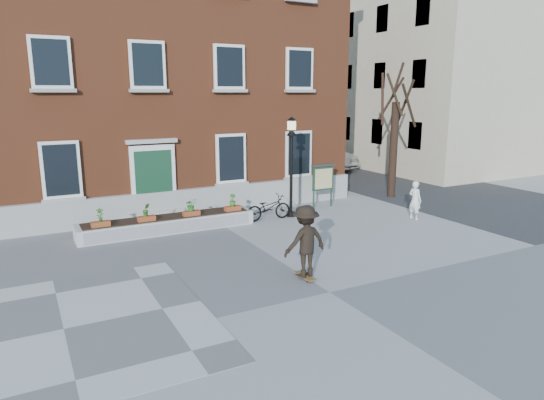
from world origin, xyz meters
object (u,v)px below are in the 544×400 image
notice_board (323,178)px  skateboarder (305,241)px  bicycle (268,208)px  parked_car (322,156)px  lamp_post (291,153)px  bystander (415,200)px

notice_board → skateboarder: (-4.96, -6.62, -0.23)m
bicycle → parked_car: 13.29m
bicycle → skateboarder: (-1.92, -5.81, 0.55)m
lamp_post → bystander: bearing=-32.5°
bicycle → skateboarder: skateboarder is taller
bicycle → bystander: bystander is taller
parked_car → notice_board: notice_board is taller
skateboarder → bicycle: bearing=71.7°
bicycle → bystander: bearing=-115.6°
bystander → skateboarder: (-7.02, -3.29, 0.28)m
bicycle → lamp_post: bearing=-85.9°
lamp_post → skateboarder: lamp_post is taller
bystander → lamp_post: size_ratio=0.38×
notice_board → skateboarder: skateboarder is taller
bicycle → lamp_post: 2.30m
bicycle → notice_board: notice_board is taller
bicycle → parked_car: size_ratio=0.37×
notice_board → skateboarder: size_ratio=0.94×
skateboarder → bystander: bearing=25.1°
bicycle → parked_car: bearing=-41.8°
bystander → notice_board: (-2.06, 3.33, 0.51)m
lamp_post → bicycle: bearing=-176.6°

